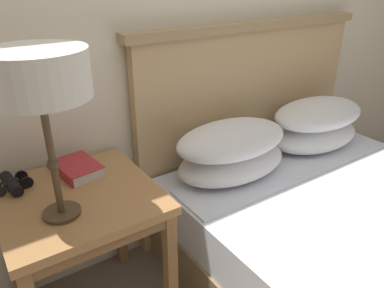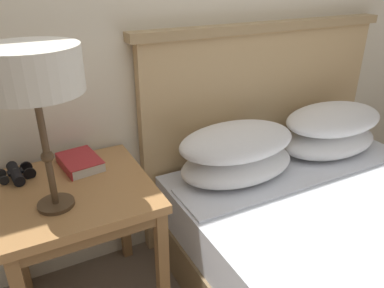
# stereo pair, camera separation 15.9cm
# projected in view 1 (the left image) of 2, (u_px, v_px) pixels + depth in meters

# --- Properties ---
(nightstand) EXTENTS (0.58, 0.58, 0.64)m
(nightstand) POSITION_uv_depth(u_px,v_px,m) (79.00, 213.00, 1.46)
(nightstand) COLOR #AD7A47
(nightstand) RESTS_ON ground_plane
(bed) EXTENTS (1.52, 1.85, 1.17)m
(bed) POSITION_uv_depth(u_px,v_px,m) (356.00, 236.00, 1.73)
(bed) COLOR olive
(bed) RESTS_ON ground_plane
(table_lamp) EXTENTS (0.31, 0.31, 0.57)m
(table_lamp) POSITION_uv_depth(u_px,v_px,m) (38.00, 78.00, 1.10)
(table_lamp) COLOR #4C3823
(table_lamp) RESTS_ON nightstand
(book_on_nightstand) EXTENTS (0.17, 0.23, 0.04)m
(book_on_nightstand) POSITION_uv_depth(u_px,v_px,m) (77.00, 168.00, 1.56)
(book_on_nightstand) COLOR silver
(book_on_nightstand) RESTS_ON nightstand
(binoculars_pair) EXTENTS (0.15, 0.16, 0.05)m
(binoculars_pair) POSITION_uv_depth(u_px,v_px,m) (12.00, 183.00, 1.45)
(binoculars_pair) COLOR black
(binoculars_pair) RESTS_ON nightstand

